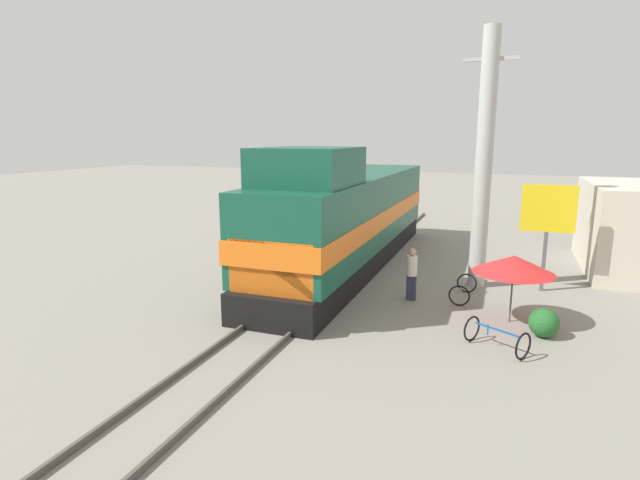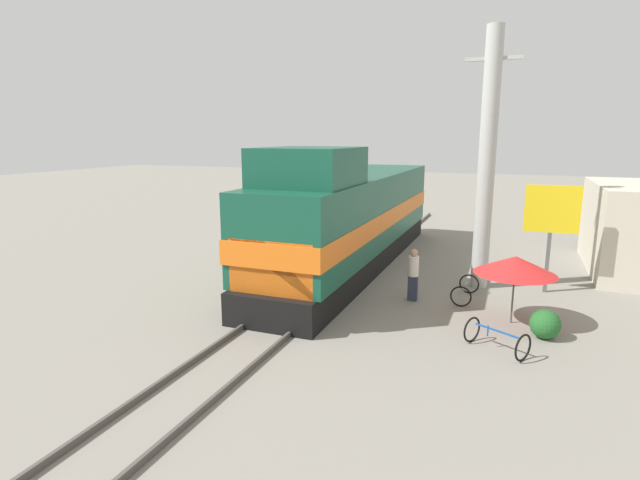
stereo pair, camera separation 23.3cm
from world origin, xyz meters
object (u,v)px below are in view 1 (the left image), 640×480
object	(u,v)px
bicycle	(463,289)
bicycle_spare	(496,337)
utility_pole	(484,161)
locomotive	(347,219)
vendor_umbrella	(514,264)
person_bystander	(412,272)
billboard_sign	(548,215)

from	to	relation	value
bicycle	bicycle_spare	distance (m)	4.00
bicycle	utility_pole	bearing A→B (deg)	84.05
locomotive	utility_pole	xyz separation A→B (m)	(5.06, -0.72, 2.38)
vendor_umbrella	person_bystander	size ratio (longest dim) A/B	1.31
utility_pole	billboard_sign	world-z (taller)	utility_pole
billboard_sign	bicycle	world-z (taller)	billboard_sign
billboard_sign	utility_pole	bearing A→B (deg)	-174.54
billboard_sign	bicycle_spare	xyz separation A→B (m)	(-1.35, -5.73, -2.30)
utility_pole	person_bystander	bearing A→B (deg)	-128.51
locomotive	utility_pole	bearing A→B (deg)	-8.14
vendor_umbrella	bicycle_spare	distance (m)	2.60
utility_pole	billboard_sign	size ratio (longest dim) A/B	2.39
person_bystander	bicycle_spare	xyz separation A→B (m)	(2.70, -3.15, -0.59)
person_bystander	bicycle_spare	world-z (taller)	person_bystander
person_bystander	bicycle	size ratio (longest dim) A/B	1.07
vendor_umbrella	billboard_sign	xyz separation A→B (m)	(1.03, 3.53, 0.94)
vendor_umbrella	bicycle_spare	size ratio (longest dim) A/B	1.40
person_bystander	bicycle	bearing A→B (deg)	23.58
locomotive	bicycle	distance (m)	5.59
utility_pole	vendor_umbrella	xyz separation A→B (m)	(1.13, -3.32, -2.71)
locomotive	vendor_umbrella	distance (m)	7.41
vendor_umbrella	bicycle_spare	bearing A→B (deg)	-98.35
locomotive	bicycle	world-z (taller)	locomotive
locomotive	vendor_umbrella	bearing A→B (deg)	-33.17
utility_pole	person_bystander	distance (m)	4.62
utility_pole	billboard_sign	bearing A→B (deg)	5.46
utility_pole	bicycle	distance (m)	4.42
vendor_umbrella	billboard_sign	distance (m)	3.80
locomotive	vendor_umbrella	world-z (taller)	locomotive
vendor_umbrella	billboard_sign	bearing A→B (deg)	73.74
locomotive	utility_pole	world-z (taller)	utility_pole
utility_pole	person_bystander	world-z (taller)	utility_pole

